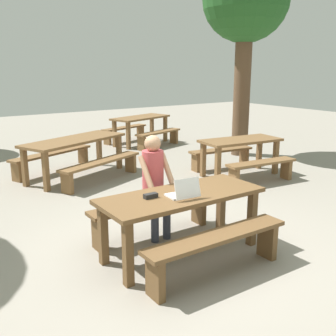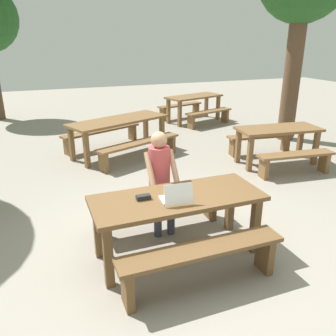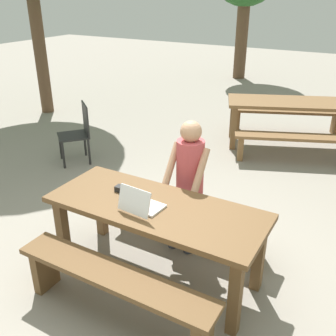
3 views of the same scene
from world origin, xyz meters
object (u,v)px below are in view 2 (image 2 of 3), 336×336
picnic_table_front (178,205)px  picnic_table_distant (194,100)px  laptop (176,197)px  person_seated (160,175)px  small_pouch (143,197)px  picnic_table_mid (278,134)px  picnic_table_rear (119,124)px

picnic_table_front → picnic_table_distant: 6.96m
laptop → person_seated: size_ratio=0.25×
picnic_table_front → small_pouch: (-0.38, 0.06, 0.14)m
picnic_table_mid → picnic_table_distant: picnic_table_distant is taller
laptop → picnic_table_mid: laptop is taller
picnic_table_front → picnic_table_rear: picnic_table_rear is taller
picnic_table_rear → picnic_table_distant: 3.64m
person_seated → picnic_table_rear: 3.37m
laptop → picnic_table_mid: size_ratio=0.20×
picnic_table_distant → person_seated: bearing=-135.4°
picnic_table_rear → picnic_table_front: bearing=-116.4°
laptop → picnic_table_rear: laptop is taller
picnic_table_mid → picnic_table_rear: picnic_table_rear is taller
person_seated → picnic_table_distant: bearing=61.1°
small_pouch → picnic_table_mid: (3.45, 2.15, -0.16)m
picnic_table_front → picnic_table_distant: picnic_table_distant is taller
laptop → picnic_table_mid: (3.14, 2.33, -0.19)m
picnic_table_mid → picnic_table_rear: bearing=154.3°
picnic_table_rear → picnic_table_distant: bearing=16.1°
small_pouch → person_seated: person_seated is taller
small_pouch → picnic_table_mid: small_pouch is taller
picnic_table_front → picnic_table_mid: size_ratio=1.14×
picnic_table_mid → picnic_table_distant: 4.02m
picnic_table_mid → picnic_table_distant: (0.05, 4.02, 0.03)m
laptop → picnic_table_distant: size_ratio=0.18×
picnic_table_distant → picnic_table_mid: bearing=-107.2°
picnic_table_front → picnic_table_distant: size_ratio=1.04×
small_pouch → picnic_table_front: bearing=-8.5°
picnic_table_rear → picnic_table_distant: size_ratio=1.24×
person_seated → picnic_table_rear: person_seated is taller
laptop → picnic_table_front: bearing=-114.0°
picnic_table_rear → picnic_table_distant: (2.84, 2.27, -0.02)m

